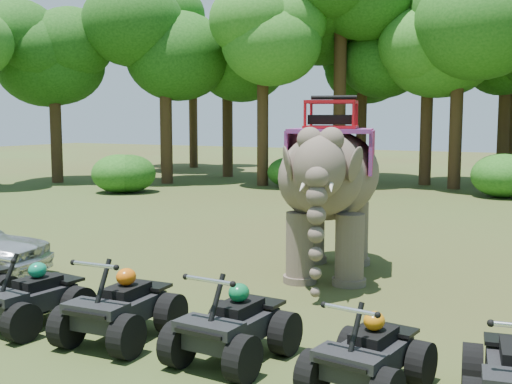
% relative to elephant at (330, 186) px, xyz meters
% --- Properties ---
extents(ground, '(110.00, 110.00, 0.00)m').
position_rel_elephant_xyz_m(ground, '(-0.74, -3.16, -1.87)').
color(ground, '#47381E').
rests_on(ground, ground).
extents(elephant, '(3.07, 4.82, 3.75)m').
position_rel_elephant_xyz_m(elephant, '(0.00, 0.00, 0.00)').
color(elephant, brown).
rests_on(elephant, ground).
extents(atv_1, '(1.38, 1.79, 1.24)m').
position_rel_elephant_xyz_m(atv_1, '(-2.91, -5.50, -1.25)').
color(atv_1, black).
rests_on(atv_1, ground).
extents(atv_2, '(1.37, 1.82, 1.30)m').
position_rel_elephant_xyz_m(atv_2, '(-1.24, -5.35, -1.22)').
color(atv_2, black).
rests_on(atv_2, ground).
extents(atv_3, '(1.36, 1.80, 1.28)m').
position_rel_elephant_xyz_m(atv_3, '(0.64, -5.28, -1.23)').
color(atv_3, black).
rests_on(atv_3, ground).
extents(atv_4, '(1.36, 1.73, 1.18)m').
position_rel_elephant_xyz_m(atv_4, '(2.58, -5.38, -1.28)').
color(atv_4, black).
rests_on(atv_4, ground).
extents(tree_0, '(6.68, 6.68, 9.54)m').
position_rel_elephant_xyz_m(tree_0, '(-0.74, 17.95, 2.90)').
color(tree_0, '#195114').
rests_on(tree_0, ground).
extents(tree_22, '(6.42, 6.42, 9.17)m').
position_rel_elephant_xyz_m(tree_22, '(-19.33, 11.67, 2.71)').
color(tree_22, '#195114').
rests_on(tree_22, ground).
extents(tree_23, '(6.53, 6.53, 9.32)m').
position_rel_elephant_xyz_m(tree_23, '(-14.08, 13.90, 2.79)').
color(tree_23, '#195114').
rests_on(tree_23, ground).
extents(tree_24, '(5.93, 5.93, 8.47)m').
position_rel_elephant_xyz_m(tree_24, '(-9.36, 15.26, 2.36)').
color(tree_24, '#195114').
rests_on(tree_24, ground).
extents(tree_25, '(5.58, 5.58, 7.97)m').
position_rel_elephant_xyz_m(tree_25, '(-6.00, 20.19, 2.11)').
color(tree_25, '#195114').
rests_on(tree_25, ground).
extents(tree_29, '(7.29, 7.29, 10.42)m').
position_rel_elephant_xyz_m(tree_29, '(-6.18, 17.30, 3.34)').
color(tree_29, '#195114').
rests_on(tree_29, ground).
extents(tree_30, '(7.35, 7.35, 10.49)m').
position_rel_elephant_xyz_m(tree_30, '(-19.10, 20.77, 3.37)').
color(tree_30, '#195114').
rests_on(tree_30, ground).
extents(tree_31, '(6.58, 6.58, 9.40)m').
position_rel_elephant_xyz_m(tree_31, '(-13.23, 18.54, 2.83)').
color(tree_31, '#195114').
rests_on(tree_31, ground).
extents(tree_33, '(6.56, 6.56, 9.37)m').
position_rel_elephant_xyz_m(tree_33, '(-2.37, 19.18, 2.81)').
color(tree_33, '#195114').
rests_on(tree_33, ground).
extents(tree_34, '(6.16, 6.16, 8.80)m').
position_rel_elephant_xyz_m(tree_34, '(0.97, 21.05, 2.53)').
color(tree_34, '#195114').
rests_on(tree_34, ground).
extents(tree_35, '(6.39, 6.39, 9.12)m').
position_rel_elephant_xyz_m(tree_35, '(0.79, 24.16, 2.69)').
color(tree_35, '#195114').
rests_on(tree_35, ground).
extents(tree_37, '(6.03, 6.03, 8.61)m').
position_rel_elephant_xyz_m(tree_37, '(-18.64, 23.34, 2.43)').
color(tree_37, '#195114').
rests_on(tree_37, ground).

